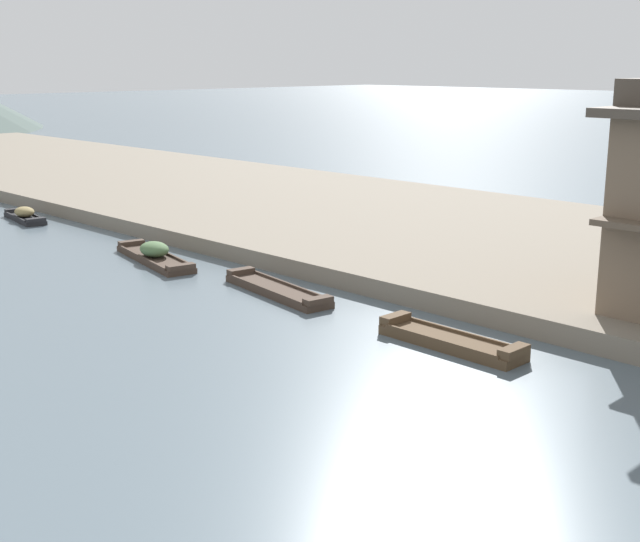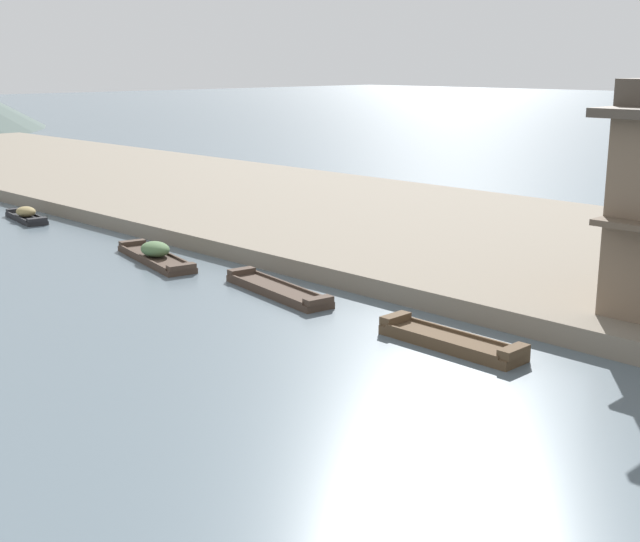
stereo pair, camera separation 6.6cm
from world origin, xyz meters
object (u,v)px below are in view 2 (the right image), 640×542
Objects in this scene: boat_moored_second at (155,255)px; boat_midriver_upstream at (451,341)px; boat_moored_far at (26,215)px; boat_moored_nearest at (277,290)px.

boat_moored_second is 1.26× the size of boat_midriver_upstream.
boat_moored_far is at bearing 88.83° from boat_midriver_upstream.
boat_midriver_upstream is at bearing -90.24° from boat_moored_second.
boat_moored_far is 24.94m from boat_midriver_upstream.
boat_moored_far is 0.87× the size of boat_midriver_upstream.
boat_moored_far reaches higher than boat_midriver_upstream.
boat_moored_far reaches higher than boat_moored_nearest.
boat_moored_second is (-0.20, 6.57, 0.12)m from boat_moored_nearest.
boat_moored_nearest is at bearing -90.81° from boat_moored_far.
boat_moored_far is at bearing 89.19° from boat_moored_nearest.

